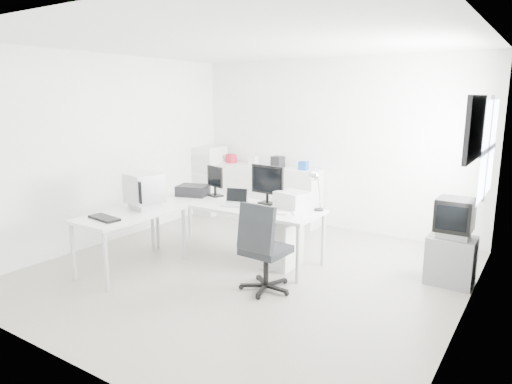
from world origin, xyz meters
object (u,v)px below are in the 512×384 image
Objects in this scene: main_desk at (236,230)px; laser_printer at (292,200)px; crt_monitor at (144,190)px; inkjet_printer at (193,190)px; tv_cabinet at (451,260)px; lcd_monitor_small at (215,181)px; lcd_monitor_large at (267,185)px; side_desk at (132,241)px; office_chair at (266,246)px; drawer_pedestal at (282,244)px; laptop at (234,198)px; sideboard at (268,193)px; filing_cabinet at (210,180)px; crt_tv at (455,218)px.

main_desk is 0.92m from laser_printer.
crt_monitor reaches higher than main_desk.
inkjet_printer is 0.87× the size of crt_monitor.
main_desk is at bearing -166.36° from tv_cabinet.
lcd_monitor_large is at bearing 18.19° from lcd_monitor_small.
laser_printer is 0.78× the size of crt_monitor.
lcd_monitor_small is (0.30, 1.35, 0.60)m from side_desk.
drawer_pedestal is at bearing 110.61° from office_chair.
office_chair is at bearing -50.72° from laptop.
office_chair is at bearing -67.92° from laser_printer.
lcd_monitor_large is 0.50× the size of office_chair.
sideboard is (-0.99, 1.61, -0.53)m from lcd_monitor_large.
lcd_monitor_large reaches higher than tv_cabinet.
inkjet_printer is 1.81m from sideboard.
laser_printer reaches higher than inkjet_printer.
lcd_monitor_small is 0.84× the size of lcd_monitor_large.
sideboard is (0.21, 2.96, 0.12)m from side_desk.
lcd_monitor_small is 0.35× the size of filing_cabinet.
crt_monitor is (0.00, 0.25, 0.62)m from side_desk.
filing_cabinet reaches higher than crt_tv.
office_chair is 0.83× the size of filing_cabinet.
main_desk is 6.95× the size of laptop.
crt_monitor is at bearing -69.02° from filing_cabinet.
drawer_pedestal is 1.64m from inkjet_printer.
lcd_monitor_small reaches higher than sideboard.
office_chair is 1.85× the size of tv_cabinet.
laser_printer is at bearing -49.76° from sideboard.
laptop reaches higher than side_desk.
filing_cabinet reaches higher than office_chair.
side_desk is 2.80× the size of crt_tv.
drawer_pedestal is 2.06m from tv_cabinet.
lcd_monitor_large is at bearing -10.03° from inkjet_printer.
laser_printer is 1.96m from crt_tv.
laptop is at bearing -144.73° from laser_printer.
drawer_pedestal is 1.35× the size of lcd_monitor_small.
crt_monitor is 2.77m from filing_cabinet.
tv_cabinet is 4.64m from filing_cabinet.
lcd_monitor_large reaches higher than sideboard.
office_chair is at bearing -141.67° from crt_tv.
lcd_monitor_small is at bearing -48.78° from filing_cabinet.
inkjet_printer is at bearing -165.01° from laser_printer.
drawer_pedestal is 1.20× the size of crt_tv.
laptop is 0.70× the size of crt_monitor.
inkjet_printer is (0.00, 1.20, 0.45)m from side_desk.
office_chair is at bearing -53.95° from lcd_monitor_large.
crt_tv is at bearing 0.00° from tv_cabinet.
tv_cabinet is (2.67, 0.65, -0.09)m from main_desk.
drawer_pedestal is 2.26m from sideboard.
office_chair is (1.79, 0.13, -0.47)m from crt_monitor.
sideboard reaches higher than tv_cabinet.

